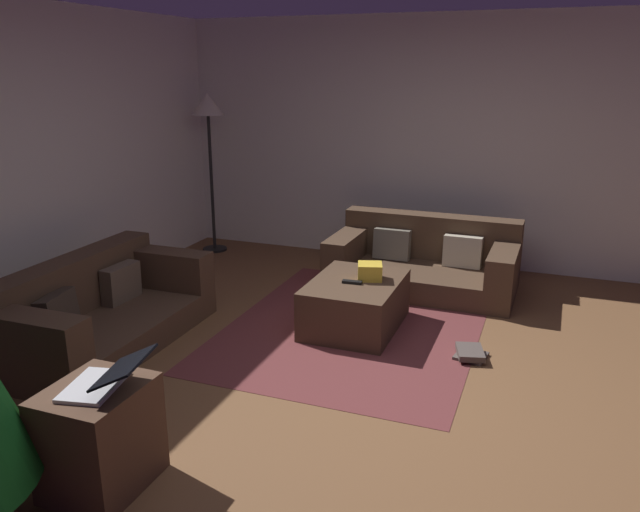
# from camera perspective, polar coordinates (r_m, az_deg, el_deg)

# --- Properties ---
(ground_plane) EXTENTS (6.40, 6.40, 0.00)m
(ground_plane) POSITION_cam_1_polar(r_m,az_deg,el_deg) (4.22, 4.98, -12.59)
(ground_plane) COLOR brown
(corner_partition) EXTENTS (0.12, 6.40, 2.60)m
(corner_partition) POSITION_cam_1_polar(r_m,az_deg,el_deg) (6.80, 12.71, 9.98)
(corner_partition) COLOR silver
(corner_partition) RESTS_ON ground_plane
(couch_left) EXTENTS (1.80, 0.90, 0.66)m
(couch_left) POSITION_cam_1_polar(r_m,az_deg,el_deg) (5.13, -19.73, -4.79)
(couch_left) COLOR #473323
(couch_left) RESTS_ON ground_plane
(couch_right) EXTENTS (0.97, 1.76, 0.67)m
(couch_right) POSITION_cam_1_polar(r_m,az_deg,el_deg) (6.17, 9.54, -0.49)
(couch_right) COLOR #473323
(couch_right) RESTS_ON ground_plane
(ottoman) EXTENTS (0.94, 0.70, 0.40)m
(ottoman) POSITION_cam_1_polar(r_m,az_deg,el_deg) (5.15, 3.24, -4.39)
(ottoman) COLOR #473323
(ottoman) RESTS_ON ground_plane
(gift_box) EXTENTS (0.23, 0.24, 0.13)m
(gift_box) POSITION_cam_1_polar(r_m,az_deg,el_deg) (5.11, 4.58, -1.42)
(gift_box) COLOR gold
(gift_box) RESTS_ON ottoman
(tv_remote) EXTENTS (0.06, 0.16, 0.02)m
(tv_remote) POSITION_cam_1_polar(r_m,az_deg,el_deg) (5.02, 2.95, -2.39)
(tv_remote) COLOR black
(tv_remote) RESTS_ON ottoman
(side_table) EXTENTS (0.52, 0.44, 0.56)m
(side_table) POSITION_cam_1_polar(r_m,az_deg,el_deg) (3.46, -19.46, -15.34)
(side_table) COLOR #4C3323
(side_table) RESTS_ON ground_plane
(laptop) EXTENTS (0.42, 0.46, 0.18)m
(laptop) POSITION_cam_1_polar(r_m,az_deg,el_deg) (3.28, -19.05, -10.57)
(laptop) COLOR silver
(laptop) RESTS_ON side_table
(book_stack) EXTENTS (0.30, 0.26, 0.07)m
(book_stack) POSITION_cam_1_polar(r_m,az_deg,el_deg) (4.81, 13.57, -8.65)
(book_stack) COLOR #4C423D
(book_stack) RESTS_ON ground_plane
(corner_lamp) EXTENTS (0.36, 0.36, 1.80)m
(corner_lamp) POSITION_cam_1_polar(r_m,az_deg,el_deg) (7.20, -10.17, 12.40)
(corner_lamp) COLOR black
(corner_lamp) RESTS_ON ground_plane
(area_rug) EXTENTS (2.60, 2.00, 0.01)m
(area_rug) POSITION_cam_1_polar(r_m,az_deg,el_deg) (5.23, 3.21, -6.42)
(area_rug) COLOR brown
(area_rug) RESTS_ON ground_plane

